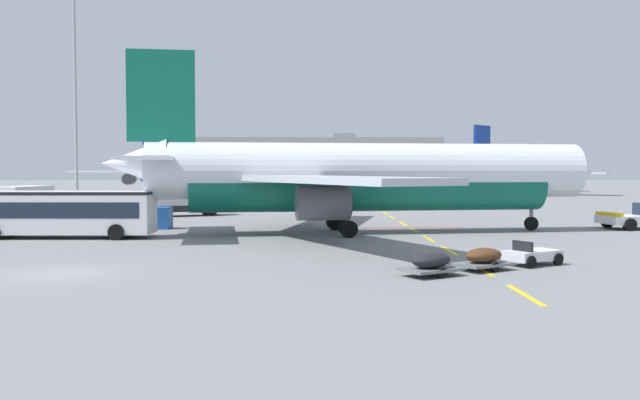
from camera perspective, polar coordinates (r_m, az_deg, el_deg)
ground at (r=74.58m, az=22.47°, el=-0.96°), size 400.00×400.00×0.00m
apron_paint_markings at (r=65.48m, az=5.74°, el=-1.25°), size 8.00×94.65×0.01m
airliner_foreground at (r=46.49m, az=3.51°, el=2.05°), size 34.80×34.31×12.20m
airliner_mid_left at (r=129.93m, az=16.95°, el=2.27°), size 30.23×27.89×11.92m
airliner_far_center at (r=140.02m, az=-13.22°, el=2.42°), size 35.74×35.84×12.60m
apron_shuttle_bus at (r=46.23m, az=-21.21°, el=-0.85°), size 12.07×3.17×3.00m
catering_truck at (r=64.80m, az=-11.50°, el=0.13°), size 7.37×5.07×3.14m
ground_power_truck at (r=55.37m, az=-23.44°, el=-0.45°), size 3.83×7.35×3.14m
baggage_train at (r=30.32m, az=13.70°, el=-4.81°), size 8.13×5.67×1.14m
uld_cargo_container at (r=51.28m, az=-13.39°, el=-1.48°), size 1.66×1.63×1.60m
apron_light_mast_near at (r=95.06m, az=-19.99°, el=10.25°), size 1.80×1.80×28.21m
terminal_satellite at (r=186.47m, az=-1.32°, el=3.21°), size 72.36×25.30×14.24m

